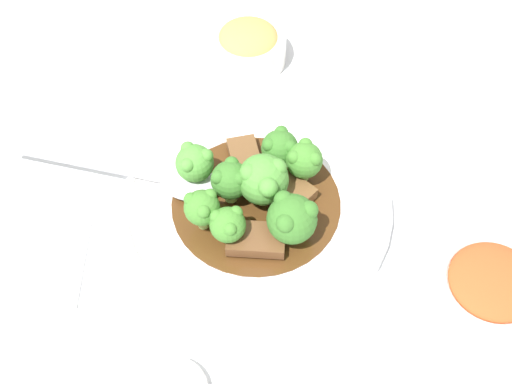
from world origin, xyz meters
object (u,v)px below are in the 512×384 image
at_px(broccoli_floret_2, 195,163).
at_px(broccoli_floret_3, 202,207).
at_px(broccoli_floret_6, 228,224).
at_px(side_bowl_kimchi, 491,287).
at_px(beef_strip_0, 250,163).
at_px(broccoli_floret_1, 280,148).
at_px(beef_strip_2, 256,239).
at_px(serving_spoon, 171,180).
at_px(beef_strip_1, 294,193).
at_px(broccoli_floret_7, 304,160).
at_px(broccoli_floret_4, 230,180).
at_px(broccoli_floret_0, 264,182).
at_px(side_bowl_appetizer, 248,45).
at_px(broccoli_floret_5, 292,218).
at_px(main_plate, 256,205).

distance_m(broccoli_floret_2, broccoli_floret_3, 0.06).
relative_size(broccoli_floret_6, side_bowl_kimchi, 0.41).
height_order(beef_strip_0, broccoli_floret_1, broccoli_floret_1).
relative_size(beef_strip_2, serving_spoon, 0.29).
height_order(beef_strip_1, broccoli_floret_3, broccoli_floret_3).
bearing_deg(broccoli_floret_7, broccoli_floret_4, -83.12).
height_order(broccoli_floret_2, side_bowl_kimchi, broccoli_floret_2).
relative_size(beef_strip_1, broccoli_floret_0, 0.87).
xyz_separation_m(side_bowl_kimchi, side_bowl_appetizer, (-0.37, -0.15, 0.00)).
height_order(broccoli_floret_6, broccoli_floret_7, broccoli_floret_7).
height_order(broccoli_floret_3, serving_spoon, broccoli_floret_3).
height_order(broccoli_floret_3, broccoli_floret_5, broccoli_floret_5).
height_order(broccoli_floret_0, serving_spoon, broccoli_floret_0).
bearing_deg(main_plate, broccoli_floret_3, -73.43).
height_order(broccoli_floret_3, broccoli_floret_6, broccoli_floret_3).
distance_m(broccoli_floret_5, broccoli_floret_7, 0.07).
xyz_separation_m(broccoli_floret_1, side_bowl_appetizer, (-0.18, 0.01, -0.02)).
height_order(main_plate, beef_strip_1, beef_strip_1).
bearing_deg(broccoli_floret_0, broccoli_floret_7, 115.29).
distance_m(beef_strip_1, side_bowl_kimchi, 0.21).
relative_size(beef_strip_2, broccoli_floret_2, 1.32).
relative_size(beef_strip_2, side_bowl_appetizer, 0.71).
distance_m(beef_strip_0, beef_strip_1, 0.06).
relative_size(main_plate, broccoli_floret_5, 5.28).
relative_size(broccoli_floret_2, serving_spoon, 0.22).
bearing_deg(broccoli_floret_7, broccoli_floret_6, -57.66).
distance_m(beef_strip_0, broccoli_floret_5, 0.10).
distance_m(broccoli_floret_0, broccoli_floret_5, 0.05).
distance_m(beef_strip_0, broccoli_floret_7, 0.06).
bearing_deg(broccoli_floret_2, broccoli_floret_0, 54.92).
height_order(broccoli_floret_1, side_bowl_appetizer, broccoli_floret_1).
height_order(beef_strip_0, broccoli_floret_4, broccoli_floret_4).
xyz_separation_m(serving_spoon, side_bowl_kimchi, (0.19, 0.28, -0.00)).
bearing_deg(beef_strip_2, broccoli_floret_6, -110.70).
bearing_deg(broccoli_floret_4, beef_strip_2, 12.48).
bearing_deg(side_bowl_appetizer, serving_spoon, -34.42).
distance_m(beef_strip_2, serving_spoon, 0.12).
distance_m(side_bowl_kimchi, side_bowl_appetizer, 0.40).
relative_size(beef_strip_1, serving_spoon, 0.24).
bearing_deg(beef_strip_1, main_plate, -95.65).
distance_m(broccoli_floret_1, broccoli_floret_3, 0.11).
xyz_separation_m(beef_strip_0, broccoli_floret_5, (0.09, 0.02, 0.02)).
bearing_deg(broccoli_floret_1, main_plate, -40.42).
relative_size(broccoli_floret_2, broccoli_floret_4, 0.96).
xyz_separation_m(broccoli_floret_2, broccoli_floret_3, (0.06, -0.00, 0.00)).
xyz_separation_m(broccoli_floret_0, broccoli_floret_3, (0.01, -0.07, -0.00)).
relative_size(broccoli_floret_4, broccoli_floret_7, 1.06).
distance_m(beef_strip_0, broccoli_floret_1, 0.04).
xyz_separation_m(broccoli_floret_2, serving_spoon, (-0.00, -0.03, -0.02)).
distance_m(beef_strip_1, broccoli_floret_6, 0.09).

